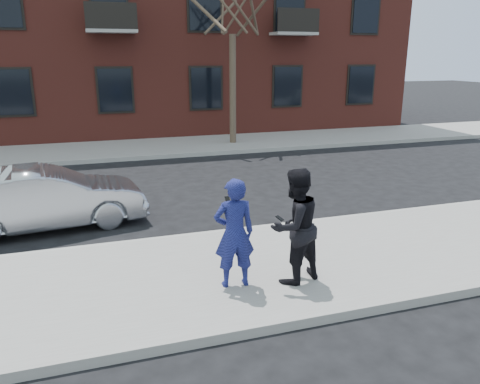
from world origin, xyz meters
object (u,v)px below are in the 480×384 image
object	(u,v)px
silver_sedan	(47,199)
street_tree	(232,1)
man_peacoat	(295,226)
man_hoodie	(234,233)

from	to	relation	value
silver_sedan	street_tree	bearing A→B (deg)	-46.57
street_tree	silver_sedan	xyz separation A→B (m)	(-6.50, -7.80, -4.86)
street_tree	man_peacoat	distance (m)	12.98
street_tree	man_hoodie	bearing A→B (deg)	-106.89
man_hoodie	man_peacoat	distance (m)	0.94
silver_sedan	man_peacoat	distance (m)	5.64
silver_sedan	man_hoodie	size ratio (longest dim) A/B	2.35
silver_sedan	man_peacoat	bearing A→B (deg)	-143.51
street_tree	man_hoodie	world-z (taller)	street_tree
man_hoodie	man_peacoat	xyz separation A→B (m)	(0.93, -0.13, 0.05)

